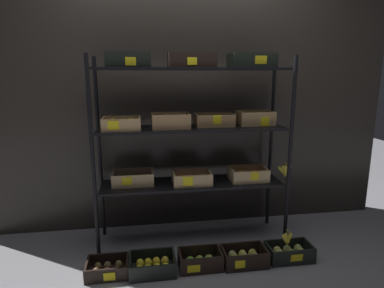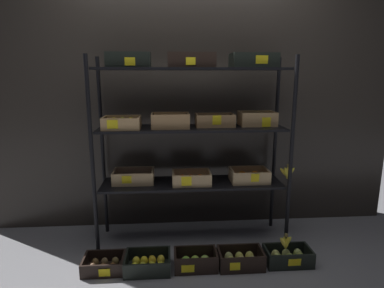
# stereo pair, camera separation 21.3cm
# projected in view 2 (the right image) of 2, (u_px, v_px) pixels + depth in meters

# --- Properties ---
(ground_plane) EXTENTS (10.00, 10.00, 0.00)m
(ground_plane) POSITION_uv_depth(u_px,v_px,m) (192.00, 239.00, 2.97)
(ground_plane) COLOR gray
(storefront_wall) EXTENTS (4.00, 0.12, 2.39)m
(storefront_wall) POSITION_uv_depth(u_px,v_px,m) (189.00, 104.00, 3.11)
(storefront_wall) COLOR #2D2823
(storefront_wall) RESTS_ON ground_plane
(display_rack) EXTENTS (1.73, 0.44, 1.65)m
(display_rack) POSITION_uv_depth(u_px,v_px,m) (192.00, 125.00, 2.75)
(display_rack) COLOR black
(display_rack) RESTS_ON ground_plane
(crate_ground_kiwi) EXTENTS (0.31, 0.24, 0.11)m
(crate_ground_kiwi) POSITION_uv_depth(u_px,v_px,m) (104.00, 265.00, 2.48)
(crate_ground_kiwi) COLOR black
(crate_ground_kiwi) RESTS_ON ground_plane
(crate_ground_lemon) EXTENTS (0.35, 0.26, 0.12)m
(crate_ground_lemon) POSITION_uv_depth(u_px,v_px,m) (148.00, 264.00, 2.49)
(crate_ground_lemon) COLOR black
(crate_ground_lemon) RESTS_ON ground_plane
(crate_ground_apple_green) EXTENTS (0.33, 0.21, 0.14)m
(crate_ground_apple_green) POSITION_uv_depth(u_px,v_px,m) (195.00, 262.00, 2.51)
(crate_ground_apple_green) COLOR black
(crate_ground_apple_green) RESTS_ON ground_plane
(crate_ground_pear) EXTENTS (0.35, 0.22, 0.13)m
(crate_ground_pear) POSITION_uv_depth(u_px,v_px,m) (240.00, 260.00, 2.53)
(crate_ground_pear) COLOR black
(crate_ground_pear) RESTS_ON ground_plane
(crate_ground_rightmost_pear) EXTENTS (0.36, 0.21, 0.13)m
(crate_ground_rightmost_pear) POSITION_uv_depth(u_px,v_px,m) (288.00, 257.00, 2.57)
(crate_ground_rightmost_pear) COLOR black
(crate_ground_rightmost_pear) RESTS_ON ground_plane
(banana_bunch_loose) EXTENTS (0.12, 0.04, 0.13)m
(banana_bunch_loose) POSITION_uv_depth(u_px,v_px,m) (286.00, 242.00, 2.54)
(banana_bunch_loose) COLOR brown
(banana_bunch_loose) RESTS_ON crate_ground_rightmost_pear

